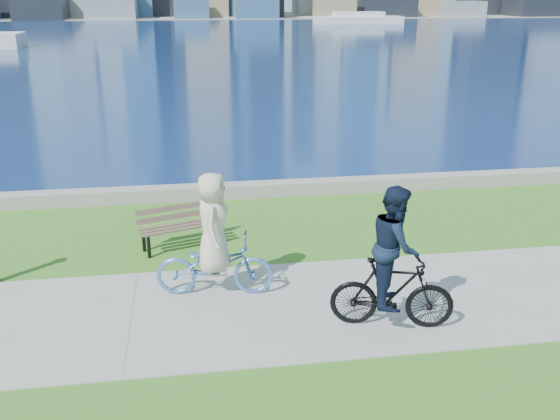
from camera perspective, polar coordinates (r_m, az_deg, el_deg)
The scene contains 9 objects.
ground at distance 11.09m, azimuth 7.76°, elevation -8.27°, with size 320.00×320.00×0.00m, color #31681B.
concrete_path at distance 11.08m, azimuth 7.76°, elevation -8.23°, with size 80.00×3.50×0.02m, color gray.
seawall at distance 16.61m, azimuth 1.79°, elevation 2.07°, with size 90.00×0.50×0.35m, color gray.
bay_water at distance 81.59m, azimuth -7.08°, elevation 15.64°, with size 320.00×131.00×0.01m, color navy.
far_shore at distance 139.50m, azimuth -8.05°, elevation 17.11°, with size 320.00×30.00×0.12m, color gray.
ferry_far at distance 108.16m, azimuth 7.17°, elevation 16.95°, with size 14.39×4.11×1.95m.
park_bench at distance 13.20m, azimuth -9.27°, elevation -1.20°, with size 1.77×1.06×0.87m.
cyclist_woman at distance 10.94m, azimuth -6.06°, elevation -3.68°, with size 0.99×2.14×2.23m.
cyclist_man at distance 9.92m, azimuth 10.34°, elevation -5.41°, with size 1.04×2.03×2.35m.
Camera 1 is at (-2.97, -9.38, 5.11)m, focal length 40.00 mm.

